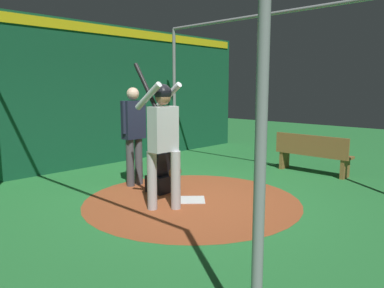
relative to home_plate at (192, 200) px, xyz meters
name	(u,v)px	position (x,y,z in m)	size (l,w,h in m)	color
ground_plane	(192,201)	(0.00, 0.00, -0.01)	(26.89, 26.89, 0.00)	#287A38
dirt_circle	(192,200)	(0.00, 0.00, -0.01)	(3.56, 3.56, 0.01)	#9E4C28
home_plate	(192,200)	(0.00, 0.00, 0.00)	(0.42, 0.42, 0.01)	white
batter	(163,133)	(-0.03, -0.61, 1.17)	(0.68, 0.49, 2.23)	#BCBCC0
catcher	(162,171)	(-0.73, -0.01, 0.37)	(0.58, 0.40, 0.98)	black
umpire	(134,131)	(-1.48, -0.04, 1.04)	(0.23, 0.49, 1.86)	#4C4C51
back_wall	(75,95)	(-3.65, 0.00, 1.67)	(0.23, 10.89, 3.33)	#145133
cage_frame	(192,60)	(0.00, 0.00, 2.28)	(5.65, 4.60, 3.32)	gray
bench	(312,153)	(0.52, 3.23, 0.43)	(1.64, 0.36, 0.85)	olive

